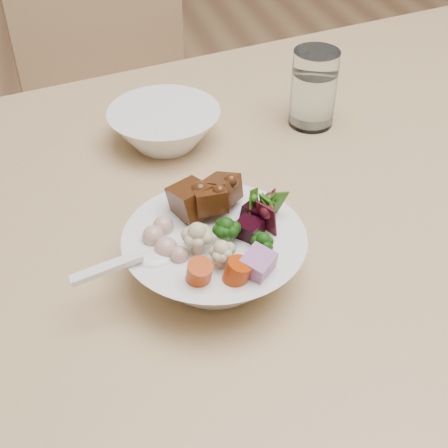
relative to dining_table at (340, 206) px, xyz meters
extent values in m
cube|color=tan|center=(0.00, 0.00, 0.05)|extent=(1.59, 1.06, 0.04)
cube|color=tan|center=(-0.22, 0.58, -0.19)|extent=(0.47, 0.47, 0.04)
cube|color=tan|center=(-0.25, 0.77, 0.03)|extent=(0.40, 0.10, 0.44)
cylinder|color=tan|center=(-0.36, 0.39, -0.42)|extent=(0.03, 0.03, 0.41)
cylinder|color=tan|center=(-0.02, 0.45, -0.42)|extent=(0.03, 0.03, 0.41)
cylinder|color=tan|center=(-0.42, 0.72, -0.42)|extent=(0.03, 0.03, 0.41)
cylinder|color=tan|center=(-0.08, 0.78, -0.42)|extent=(0.03, 0.03, 0.41)
sphere|color=black|center=(-0.22, -0.17, 0.14)|extent=(0.03, 0.03, 0.03)
sphere|color=beige|center=(-0.26, -0.18, 0.14)|extent=(0.04, 0.04, 0.04)
cube|color=black|center=(-0.18, -0.15, 0.14)|extent=(0.03, 0.03, 0.02)
cube|color=#915890|center=(-0.21, -0.22, 0.14)|extent=(0.04, 0.04, 0.03)
cylinder|color=#B52404|center=(-0.27, -0.22, 0.14)|extent=(0.03, 0.03, 0.03)
sphere|color=tan|center=(-0.29, -0.17, 0.13)|extent=(0.02, 0.02, 0.02)
ellipsoid|color=white|center=(-0.30, -0.17, 0.13)|extent=(0.04, 0.03, 0.01)
cube|color=white|center=(-0.35, -0.18, 0.13)|extent=(0.08, 0.02, 0.02)
cylinder|color=white|center=(0.00, 0.12, 0.13)|extent=(0.07, 0.07, 0.12)
cylinder|color=white|center=(0.00, 0.12, 0.11)|extent=(0.06, 0.06, 0.08)
camera|label=1|loc=(-0.36, -0.64, 0.56)|focal=50.00mm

